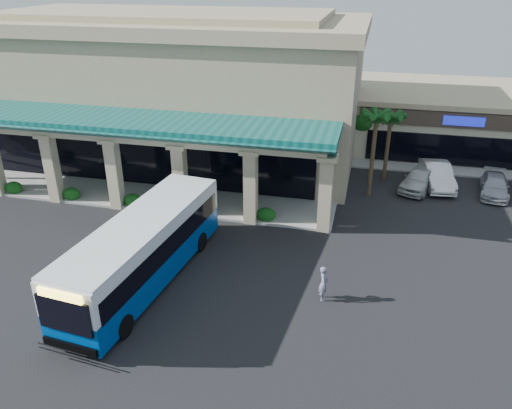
% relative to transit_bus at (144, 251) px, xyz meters
% --- Properties ---
extents(ground, '(110.00, 110.00, 0.00)m').
position_rel_transit_bus_xyz_m(ground, '(2.05, 2.24, -1.72)').
color(ground, black).
extents(main_building, '(30.80, 14.80, 11.35)m').
position_rel_transit_bus_xyz_m(main_building, '(-5.95, 18.24, 3.95)').
color(main_building, tan).
rests_on(main_building, ground).
extents(arcade, '(30.00, 6.20, 5.70)m').
position_rel_transit_bus_xyz_m(arcade, '(-5.95, 9.04, 1.13)').
color(arcade, '#0D4E4C').
rests_on(arcade, ground).
extents(strip_mall, '(22.50, 12.50, 4.90)m').
position_rel_transit_bus_xyz_m(strip_mall, '(20.05, 26.24, 0.73)').
color(strip_mall, beige).
rests_on(strip_mall, ground).
extents(palm_0, '(2.40, 2.40, 6.60)m').
position_rel_transit_bus_xyz_m(palm_0, '(10.55, 13.24, 1.58)').
color(palm_0, '#114114').
rests_on(palm_0, ground).
extents(palm_1, '(2.40, 2.40, 5.80)m').
position_rel_transit_bus_xyz_m(palm_1, '(11.55, 16.24, 1.18)').
color(palm_1, '#114114').
rests_on(palm_1, ground).
extents(broadleaf_tree, '(2.60, 2.60, 4.81)m').
position_rel_transit_bus_xyz_m(broadleaf_tree, '(9.55, 21.24, 0.68)').
color(broadleaf_tree, '#0F4310').
rests_on(broadleaf_tree, ground).
extents(transit_bus, '(4.14, 12.56, 3.44)m').
position_rel_transit_bus_xyz_m(transit_bus, '(0.00, 0.00, 0.00)').
color(transit_bus, '#003F9A').
rests_on(transit_bus, ground).
extents(pedestrian, '(0.48, 0.68, 1.78)m').
position_rel_transit_bus_xyz_m(pedestrian, '(8.82, 0.48, -0.83)').
color(pedestrian, slate).
rests_on(pedestrian, ground).
extents(car_silver, '(3.46, 5.03, 1.59)m').
position_rel_transit_bus_xyz_m(car_silver, '(13.99, 15.15, -0.93)').
color(car_silver, '#BCBCBC').
rests_on(car_silver, ground).
extents(car_white, '(2.42, 5.24, 1.66)m').
position_rel_transit_bus_xyz_m(car_white, '(15.21, 16.02, -0.89)').
color(car_white, white).
rests_on(car_white, ground).
extents(car_red, '(2.39, 4.59, 1.27)m').
position_rel_transit_bus_xyz_m(car_red, '(19.01, 15.42, -1.09)').
color(car_red, '#A8A9B4').
rests_on(car_red, ground).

